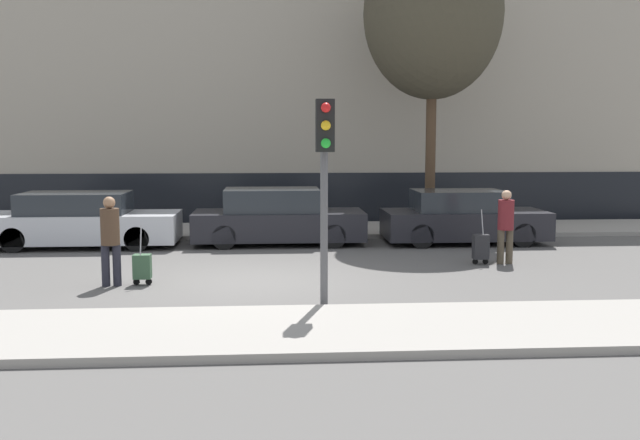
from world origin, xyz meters
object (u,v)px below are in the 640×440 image
at_px(pedestrian_right, 506,222).
at_px(traffic_light, 325,160).
at_px(parked_car_2, 463,218).
at_px(parked_car_0, 82,221).
at_px(trolley_left, 142,267).
at_px(bare_tree_near_crossing, 433,14).
at_px(trolley_right, 481,247).
at_px(pedestrian_left, 110,236).
at_px(parked_car_1, 277,218).

relative_size(pedestrian_right, traffic_light, 0.48).
distance_m(parked_car_2, pedestrian_right, 3.08).
height_order(parked_car_2, pedestrian_right, pedestrian_right).
bearing_deg(pedestrian_right, parked_car_0, 157.69).
relative_size(parked_car_2, trolley_left, 3.72).
distance_m(pedestrian_right, bare_tree_near_crossing, 7.01).
distance_m(trolley_right, traffic_light, 5.65).
xyz_separation_m(pedestrian_left, bare_tree_near_crossing, (7.38, 6.49, 5.11)).
relative_size(parked_car_0, trolley_left, 4.19).
bearing_deg(parked_car_2, bare_tree_near_crossing, 106.55).
xyz_separation_m(parked_car_1, trolley_right, (4.33, -3.28, -0.28)).
distance_m(parked_car_2, bare_tree_near_crossing, 5.67).
bearing_deg(parked_car_1, pedestrian_right, -33.55).
xyz_separation_m(parked_car_0, parked_car_2, (9.63, -0.03, 0.00)).
relative_size(trolley_right, bare_tree_near_crossing, 0.14).
bearing_deg(bare_tree_near_crossing, pedestrian_left, -138.67).
relative_size(parked_car_2, bare_tree_near_crossing, 0.50).
height_order(parked_car_0, parked_car_1, parked_car_1).
relative_size(trolley_left, bare_tree_near_crossing, 0.13).
bearing_deg(traffic_light, trolley_right, 46.30).
height_order(pedestrian_right, bare_tree_near_crossing, bare_tree_near_crossing).
bearing_deg(parked_car_1, pedestrian_left, -121.71).
xyz_separation_m(parked_car_0, trolley_right, (9.18, -3.14, -0.26)).
bearing_deg(trolley_right, pedestrian_left, -166.92).
bearing_deg(parked_car_0, pedestrian_left, -70.10).
xyz_separation_m(parked_car_0, trolley_left, (2.31, -4.81, -0.30)).
bearing_deg(bare_tree_near_crossing, trolley_left, -136.72).
xyz_separation_m(parked_car_2, trolley_right, (-0.45, -3.11, -0.26)).
relative_size(parked_car_1, pedestrian_right, 2.72).
xyz_separation_m(pedestrian_left, trolley_left, (0.55, 0.06, -0.59)).
bearing_deg(parked_car_2, traffic_light, -120.67).
distance_m(parked_car_0, parked_car_2, 9.63).
bearing_deg(pedestrian_right, parked_car_2, 87.10).
bearing_deg(parked_car_0, traffic_light, -51.65).
relative_size(parked_car_0, bare_tree_near_crossing, 0.56).
bearing_deg(trolley_left, trolley_right, 13.64).
distance_m(parked_car_0, bare_tree_near_crossing, 10.74).
xyz_separation_m(trolley_left, trolley_right, (6.87, 1.67, 0.04)).
relative_size(parked_car_2, traffic_light, 1.26).
height_order(parked_car_1, bare_tree_near_crossing, bare_tree_near_crossing).
bearing_deg(trolley_right, parked_car_2, 81.68).
height_order(parked_car_1, parked_car_2, parked_car_1).
height_order(pedestrian_left, trolley_right, pedestrian_left).
relative_size(parked_car_1, bare_tree_near_crossing, 0.52).
relative_size(pedestrian_left, bare_tree_near_crossing, 0.20).
distance_m(parked_car_1, bare_tree_near_crossing, 7.04).
distance_m(parked_car_0, trolley_right, 9.70).
distance_m(parked_car_2, trolley_right, 3.15).
height_order(parked_car_0, traffic_light, traffic_light).
bearing_deg(parked_car_0, bare_tree_near_crossing, 10.07).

